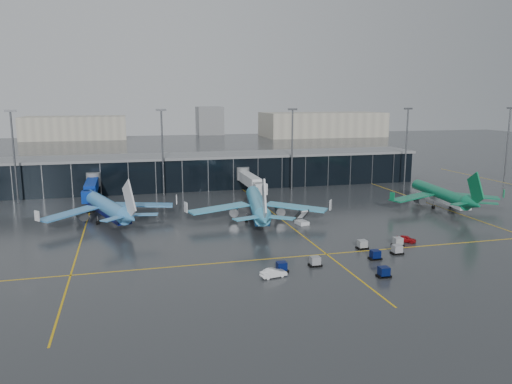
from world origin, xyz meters
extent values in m
plane|color=#282B2D|center=(0.00, 0.00, 0.00)|extent=(600.00, 600.00, 0.00)
cube|color=black|center=(0.00, 62.00, 5.00)|extent=(140.00, 16.00, 10.00)
cube|color=slate|center=(0.00, 62.00, 10.30)|extent=(142.00, 17.00, 0.80)
cylinder|color=#595B60|center=(-35.00, 53.50, 5.20)|extent=(4.00, 4.00, 4.00)
cube|color=navy|center=(-35.00, 40.00, 4.40)|extent=(3.00, 24.00, 3.00)
cylinder|color=#595B60|center=(-35.00, 32.50, 1.30)|extent=(1.00, 1.00, 2.60)
cylinder|color=#595B60|center=(10.00, 53.50, 5.20)|extent=(4.00, 4.00, 4.00)
cube|color=silver|center=(10.00, 40.00, 4.40)|extent=(3.00, 24.00, 3.00)
cylinder|color=#595B60|center=(10.00, 32.50, 1.30)|extent=(1.00, 1.00, 2.60)
cylinder|color=#595B60|center=(-55.00, 50.00, 12.50)|extent=(0.50, 0.50, 25.00)
cube|color=#595B60|center=(-55.00, 50.00, 25.20)|extent=(3.00, 0.40, 0.60)
cylinder|color=#595B60|center=(-15.00, 50.00, 12.50)|extent=(0.50, 0.50, 25.00)
cube|color=#595B60|center=(-15.00, 50.00, 25.20)|extent=(3.00, 0.40, 0.60)
cylinder|color=#595B60|center=(25.00, 50.00, 12.50)|extent=(0.50, 0.50, 25.00)
cube|color=#595B60|center=(25.00, 50.00, 25.20)|extent=(3.00, 0.40, 0.60)
cylinder|color=#595B60|center=(65.00, 50.00, 12.50)|extent=(0.50, 0.50, 25.00)
cube|color=#595B60|center=(65.00, 50.00, 25.20)|extent=(3.00, 0.40, 0.60)
cylinder|color=#595B60|center=(105.00, 50.00, 12.50)|extent=(0.50, 0.50, 25.00)
cube|color=#595B60|center=(105.00, 50.00, 25.20)|extent=(3.00, 0.40, 0.60)
cube|color=#B2AD99|center=(120.00, 260.00, 9.00)|extent=(90.00, 42.00, 18.00)
cube|color=#B2AD99|center=(-60.00, 280.00, 8.00)|extent=(70.00, 38.00, 16.00)
cube|color=#B2AD99|center=(40.00, 300.00, 11.00)|extent=(20.00, 20.00, 22.00)
cube|color=gold|center=(-35.00, 20.00, 0.01)|extent=(0.30, 120.00, 0.02)
cube|color=gold|center=(10.00, 20.00, 0.01)|extent=(0.30, 120.00, 0.02)
cube|color=gold|center=(55.00, 20.00, 0.01)|extent=(0.30, 120.00, 0.02)
cube|color=gold|center=(10.00, -15.00, 0.01)|extent=(220.00, 0.30, 0.02)
cube|color=black|center=(17.94, -13.62, 0.18)|extent=(2.20, 1.50, 0.36)
cube|color=gray|center=(17.94, -13.62, 0.95)|extent=(1.60, 1.50, 1.50)
cube|color=black|center=(17.26, -20.07, 0.18)|extent=(2.20, 1.50, 0.36)
cube|color=#040D3A|center=(17.26, -20.07, 0.95)|extent=(1.60, 1.50, 1.50)
cube|color=black|center=(22.73, -18.22, 0.18)|extent=(2.20, 1.50, 0.36)
cube|color=gray|center=(22.73, -18.22, 0.95)|extent=(1.60, 1.50, 1.50)
cube|color=black|center=(25.57, -13.61, 0.18)|extent=(2.20, 1.50, 0.36)
cube|color=gray|center=(25.57, -13.61, 0.95)|extent=(1.60, 1.50, 1.50)
cube|color=black|center=(-1.01, -22.09, 0.18)|extent=(2.20, 1.50, 0.36)
cube|color=#050F42|center=(-1.01, -22.09, 0.95)|extent=(1.60, 1.50, 1.50)
cube|color=black|center=(5.48, -20.78, 0.18)|extent=(2.20, 1.50, 0.36)
cube|color=gray|center=(5.48, -20.78, 0.95)|extent=(1.60, 1.50, 1.50)
cube|color=black|center=(14.29, -28.64, 0.18)|extent=(2.20, 1.50, 0.36)
cube|color=#040E3A|center=(14.29, -28.64, 0.95)|extent=(1.60, 1.50, 1.50)
cube|color=silver|center=(13.14, 7.34, 0.40)|extent=(2.71, 3.53, 0.80)
cube|color=silver|center=(13.14, 7.34, 2.30)|extent=(2.05, 3.06, 2.29)
imported|color=#A00C10|center=(28.47, -11.74, 0.69)|extent=(4.10, 3.85, 1.37)
imported|color=white|center=(-3.03, -24.19, 0.73)|extent=(4.64, 2.44, 1.46)
camera|label=1|loc=(-25.11, -97.85, 28.52)|focal=35.00mm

